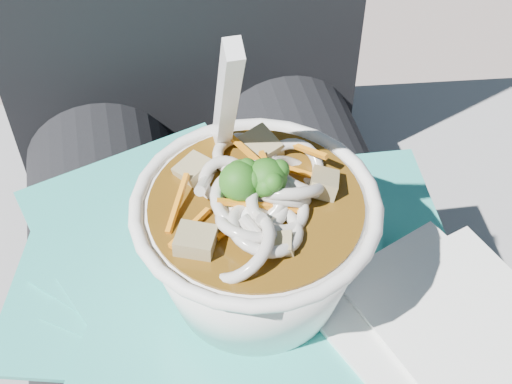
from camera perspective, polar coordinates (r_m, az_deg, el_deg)
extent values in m
cube|color=gray|center=(0.92, -3.00, -12.76)|extent=(1.06, 0.63, 0.42)
cylinder|color=black|center=(0.59, -10.50, -12.81)|extent=(0.15, 0.48, 0.15)
cylinder|color=black|center=(0.61, 7.43, -9.54)|extent=(0.15, 0.48, 0.15)
cube|color=teal|center=(0.57, -8.16, -2.51)|extent=(0.22, 0.22, 0.00)
cube|color=teal|center=(0.56, 6.75, -3.05)|extent=(0.17, 0.17, 0.00)
cube|color=teal|center=(0.53, 1.75, -7.14)|extent=(0.20, 0.19, 0.00)
cube|color=teal|center=(0.54, 1.89, -5.60)|extent=(0.16, 0.16, 0.00)
cube|color=teal|center=(0.53, -13.03, -8.54)|extent=(0.15, 0.15, 0.00)
cube|color=teal|center=(0.53, -4.70, -6.72)|extent=(0.23, 0.22, 0.00)
cube|color=teal|center=(0.54, -7.54, -4.52)|extent=(0.20, 0.20, 0.00)
cube|color=teal|center=(0.51, -0.67, -9.11)|extent=(0.26, 0.26, 0.00)
cube|color=teal|center=(0.50, -1.64, -9.42)|extent=(0.25, 0.25, 0.00)
cube|color=white|center=(0.51, 13.51, -10.09)|extent=(0.17, 0.17, 0.00)
cube|color=white|center=(0.51, 15.97, -9.49)|extent=(0.14, 0.14, 0.00)
torus|color=white|center=(0.44, 0.00, -1.05)|extent=(0.16, 0.16, 0.01)
cylinder|color=#4F310B|center=(0.45, 0.00, -1.31)|extent=(0.14, 0.14, 0.01)
torus|color=beige|center=(0.45, -2.44, 0.77)|extent=(0.05, 0.05, 0.03)
torus|color=beige|center=(0.44, -0.88, -0.81)|extent=(0.06, 0.06, 0.04)
torus|color=beige|center=(0.44, 2.53, 0.31)|extent=(0.06, 0.05, 0.04)
torus|color=beige|center=(0.45, 3.44, 1.24)|extent=(0.05, 0.05, 0.03)
torus|color=beige|center=(0.45, -1.49, 0.27)|extent=(0.04, 0.03, 0.03)
torus|color=beige|center=(0.44, 0.12, -0.26)|extent=(0.05, 0.05, 0.04)
torus|color=beige|center=(0.43, 1.76, -1.10)|extent=(0.06, 0.05, 0.03)
torus|color=beige|center=(0.42, -1.49, -4.45)|extent=(0.07, 0.07, 0.04)
torus|color=beige|center=(0.47, -0.93, 2.89)|extent=(0.05, 0.05, 0.01)
torus|color=beige|center=(0.44, 0.04, -0.13)|extent=(0.06, 0.06, 0.03)
torus|color=beige|center=(0.46, 2.87, 1.85)|extent=(0.06, 0.06, 0.03)
torus|color=beige|center=(0.43, -0.47, -0.64)|extent=(0.06, 0.06, 0.02)
torus|color=beige|center=(0.44, -0.97, -1.43)|extent=(0.06, 0.07, 0.05)
torus|color=beige|center=(0.43, -0.53, -2.61)|extent=(0.04, 0.05, 0.03)
torus|color=beige|center=(0.45, -0.83, -0.40)|extent=(0.05, 0.05, 0.01)
torus|color=beige|center=(0.42, 0.74, -2.83)|extent=(0.06, 0.06, 0.02)
torus|color=beige|center=(0.44, 2.00, -0.29)|extent=(0.05, 0.04, 0.04)
cylinder|color=beige|center=(0.42, 0.20, -3.53)|extent=(0.02, 0.03, 0.02)
cylinder|color=beige|center=(0.43, -0.46, -1.47)|extent=(0.02, 0.04, 0.02)
cylinder|color=beige|center=(0.45, -4.15, 0.75)|extent=(0.02, 0.03, 0.02)
cylinder|color=#5D8E44|center=(0.44, 0.84, 0.03)|extent=(0.01, 0.01, 0.01)
sphere|color=#175212|center=(0.43, 0.86, 1.11)|extent=(0.03, 0.03, 0.03)
sphere|color=#175212|center=(0.42, 0.84, 0.46)|extent=(0.01, 0.01, 0.01)
sphere|color=#175212|center=(0.44, 0.41, 1.86)|extent=(0.01, 0.01, 0.01)
sphere|color=#175212|center=(0.43, 1.89, 1.82)|extent=(0.01, 0.01, 0.01)
sphere|color=#175212|center=(0.42, 1.35, 0.80)|extent=(0.01, 0.01, 0.01)
cylinder|color=#5D8E44|center=(0.44, -1.31, -0.24)|extent=(0.01, 0.01, 0.01)
sphere|color=#175212|center=(0.43, -1.34, 0.84)|extent=(0.03, 0.03, 0.03)
sphere|color=#175212|center=(0.43, -0.72, 1.92)|extent=(0.01, 0.01, 0.01)
sphere|color=#175212|center=(0.43, -0.25, 0.97)|extent=(0.01, 0.01, 0.01)
sphere|color=#175212|center=(0.43, -1.22, 1.83)|extent=(0.01, 0.01, 0.01)
sphere|color=#175212|center=(0.43, -1.46, 1.77)|extent=(0.01, 0.01, 0.01)
cube|color=orange|center=(0.43, -0.96, -1.98)|extent=(0.04, 0.03, 0.00)
cube|color=orange|center=(0.45, 1.45, 0.71)|extent=(0.01, 0.05, 0.01)
cube|color=orange|center=(0.43, 0.51, -1.11)|extent=(0.06, 0.01, 0.02)
cube|color=orange|center=(0.46, 3.98, 1.45)|extent=(0.04, 0.02, 0.01)
cube|color=orange|center=(0.46, 4.07, 3.39)|extent=(0.02, 0.03, 0.01)
cube|color=orange|center=(0.46, -0.75, 3.28)|extent=(0.02, 0.04, 0.01)
cube|color=orange|center=(0.43, -0.01, -1.75)|extent=(0.01, 0.05, 0.01)
cube|color=orange|center=(0.43, -5.33, -2.87)|extent=(0.03, 0.03, 0.00)
cube|color=orange|center=(0.44, -6.28, -0.88)|extent=(0.02, 0.04, 0.01)
cube|color=olive|center=(0.45, 5.45, 0.68)|extent=(0.02, 0.03, 0.02)
cube|color=olive|center=(0.47, 0.43, 3.58)|extent=(0.03, 0.03, 0.02)
cube|color=olive|center=(0.46, -4.97, 1.72)|extent=(0.03, 0.03, 0.02)
cube|color=olive|center=(0.42, -4.84, -4.00)|extent=(0.03, 0.03, 0.01)
cube|color=olive|center=(0.42, 1.84, -4.29)|extent=(0.02, 0.02, 0.02)
ellipsoid|color=white|center=(0.43, -1.01, -1.71)|extent=(0.03, 0.04, 0.01)
cube|color=white|center=(0.43, -2.37, 7.26)|extent=(0.01, 0.07, 0.12)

